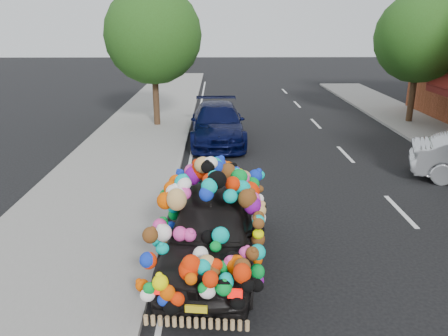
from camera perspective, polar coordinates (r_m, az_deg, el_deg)
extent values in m
plane|color=black|center=(11.15, 4.66, -5.77)|extent=(100.00, 100.00, 0.00)
cube|color=gray|center=(11.54, -17.20, -5.40)|extent=(4.00, 60.00, 0.12)
cube|color=gray|center=(11.15, -7.50, -5.52)|extent=(0.15, 60.00, 0.13)
cylinder|color=#332114|center=(20.06, -8.87, 9.15)|extent=(0.28, 0.28, 2.73)
sphere|color=#244312|center=(19.80, -9.27, 16.78)|extent=(4.20, 4.20, 4.20)
cylinder|color=#332114|center=(22.30, 23.35, 8.69)|extent=(0.28, 0.28, 2.64)
sphere|color=#244312|center=(22.07, 24.23, 15.28)|extent=(4.00, 4.00, 4.00)
imported|color=black|center=(8.63, -1.55, -7.99)|extent=(2.16, 4.44, 1.46)
cube|color=red|center=(6.86, -8.73, -15.42)|extent=(0.23, 0.08, 0.14)
cube|color=red|center=(6.71, 1.46, -16.08)|extent=(0.23, 0.08, 0.14)
cube|color=yellow|center=(6.92, -3.66, -17.90)|extent=(0.34, 0.07, 0.12)
imported|color=black|center=(17.43, -0.87, 5.86)|extent=(2.20, 5.16, 1.48)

